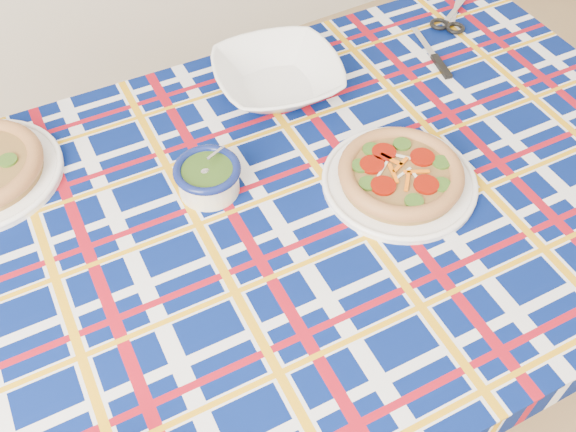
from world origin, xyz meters
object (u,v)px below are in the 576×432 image
main_focaccia_plate (401,174)px  pesto_bowl (208,176)px  dining_table (303,228)px  serving_bowl (278,77)px

main_focaccia_plate → pesto_bowl: bearing=152.3°
dining_table → serving_bowl: (0.12, 0.32, 0.11)m
dining_table → serving_bowl: 0.37m
serving_bowl → dining_table: bearing=-110.8°
main_focaccia_plate → serving_bowl: size_ratio=1.12×
main_focaccia_plate → dining_table: bearing=164.7°
main_focaccia_plate → serving_bowl: (-0.06, 0.38, 0.00)m
main_focaccia_plate → serving_bowl: bearing=99.7°
main_focaccia_plate → pesto_bowl: pesto_bowl is taller
dining_table → serving_bowl: serving_bowl is taller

